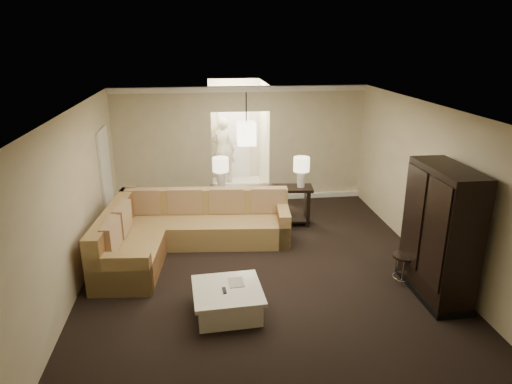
{
  "coord_description": "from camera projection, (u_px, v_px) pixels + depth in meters",
  "views": [
    {
      "loc": [
        -1.0,
        -6.73,
        3.87
      ],
      "look_at": [
        0.01,
        1.2,
        1.15
      ],
      "focal_mm": 32.0,
      "sensor_mm": 36.0,
      "label": 1
    }
  ],
  "objects": [
    {
      "name": "ground",
      "position": [
        264.0,
        279.0,
        7.68
      ],
      "size": [
        8.0,
        8.0,
        0.0
      ],
      "primitive_type": "plane",
      "color": "black",
      "rests_on": "ground"
    },
    {
      "name": "wall_back",
      "position": [
        241.0,
        145.0,
        10.99
      ],
      "size": [
        6.0,
        0.04,
        2.8
      ],
      "primitive_type": "cube",
      "color": "beige",
      "rests_on": "ground"
    },
    {
      "name": "wall_front",
      "position": [
        340.0,
        379.0,
        3.48
      ],
      "size": [
        6.0,
        0.04,
        2.8
      ],
      "primitive_type": "cube",
      "color": "beige",
      "rests_on": "ground"
    },
    {
      "name": "wall_left",
      "position": [
        68.0,
        210.0,
        6.87
      ],
      "size": [
        0.04,
        8.0,
        2.8
      ],
      "primitive_type": "cube",
      "color": "beige",
      "rests_on": "ground"
    },
    {
      "name": "wall_right",
      "position": [
        443.0,
        193.0,
        7.59
      ],
      "size": [
        0.04,
        8.0,
        2.8
      ],
      "primitive_type": "cube",
      "color": "beige",
      "rests_on": "ground"
    },
    {
      "name": "ceiling",
      "position": [
        265.0,
        113.0,
        6.78
      ],
      "size": [
        6.0,
        8.0,
        0.02
      ],
      "primitive_type": "cube",
      "color": "silver",
      "rests_on": "wall_back"
    },
    {
      "name": "crown_molding",
      "position": [
        240.0,
        89.0,
        10.51
      ],
      "size": [
        6.0,
        0.1,
        0.12
      ],
      "primitive_type": "cube",
      "color": "white",
      "rests_on": "wall_back"
    },
    {
      "name": "baseboard",
      "position": [
        242.0,
        198.0,
        11.37
      ],
      "size": [
        6.0,
        0.1,
        0.12
      ],
      "primitive_type": "cube",
      "color": "white",
      "rests_on": "ground"
    },
    {
      "name": "side_door",
      "position": [
        106.0,
        178.0,
        9.62
      ],
      "size": [
        0.05,
        0.9,
        2.1
      ],
      "primitive_type": "cube",
      "color": "white",
      "rests_on": "ground"
    },
    {
      "name": "foyer",
      "position": [
        236.0,
        138.0,
        12.28
      ],
      "size": [
        1.44,
        2.02,
        2.8
      ],
      "color": "white",
      "rests_on": "ground"
    },
    {
      "name": "sectional_sofa",
      "position": [
        181.0,
        230.0,
        8.64
      ],
      "size": [
        3.58,
        2.77,
        1.01
      ],
      "rotation": [
        0.0,
        0.0,
        -0.1
      ],
      "color": "brown",
      "rests_on": "ground"
    },
    {
      "name": "coffee_table",
      "position": [
        228.0,
        300.0,
        6.69
      ],
      "size": [
        1.05,
        1.05,
        0.42
      ],
      "rotation": [
        0.0,
        0.0,
        0.06
      ],
      "color": "white",
      "rests_on": "ground"
    },
    {
      "name": "console_table",
      "position": [
        261.0,
        202.0,
        9.8
      ],
      "size": [
        2.24,
        0.74,
        0.85
      ],
      "rotation": [
        0.0,
        0.0,
        -0.11
      ],
      "color": "black",
      "rests_on": "ground"
    },
    {
      "name": "armoire",
      "position": [
        440.0,
        236.0,
        6.95
      ],
      "size": [
        0.62,
        1.45,
        2.09
      ],
      "color": "black",
      "rests_on": "ground"
    },
    {
      "name": "drink_table",
      "position": [
        404.0,
        263.0,
        7.49
      ],
      "size": [
        0.4,
        0.4,
        0.49
      ],
      "rotation": [
        0.0,
        0.0,
        0.03
      ],
      "color": "black",
      "rests_on": "ground"
    },
    {
      "name": "table_lamp_left",
      "position": [
        221.0,
        168.0,
        9.53
      ],
      "size": [
        0.34,
        0.34,
        0.65
      ],
      "color": "silver",
      "rests_on": "console_table"
    },
    {
      "name": "table_lamp_right",
      "position": [
        301.0,
        167.0,
        9.56
      ],
      "size": [
        0.34,
        0.34,
        0.65
      ],
      "color": "silver",
      "rests_on": "console_table"
    },
    {
      "name": "pendant_light",
      "position": [
        246.0,
        133.0,
        9.59
      ],
      "size": [
        0.38,
        0.38,
        1.09
      ],
      "color": "black",
      "rests_on": "ceiling"
    },
    {
      "name": "person",
      "position": [
        223.0,
        146.0,
        12.57
      ],
      "size": [
        0.84,
        0.66,
        2.03
      ],
      "primitive_type": "imported",
      "rotation": [
        0.0,
        0.0,
        2.88
      ],
      "color": "beige",
      "rests_on": "ground"
    }
  ]
}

